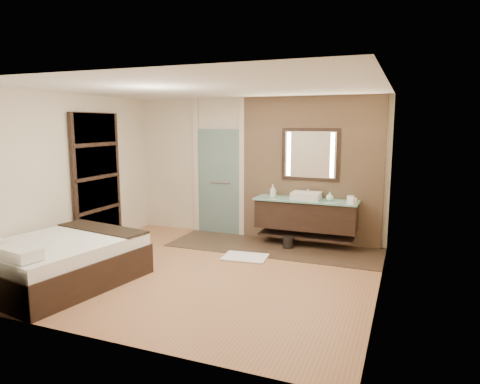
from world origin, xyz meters
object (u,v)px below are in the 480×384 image
at_px(mirror_unit, 310,155).
at_px(bed, 60,261).
at_px(vanity, 306,215).
at_px(waste_bin, 288,243).

height_order(mirror_unit, bed, mirror_unit).
height_order(vanity, waste_bin, vanity).
xyz_separation_m(mirror_unit, waste_bin, (-0.24, -0.54, -1.54)).
xyz_separation_m(mirror_unit, bed, (-2.75, -3.31, -1.33)).
bearing_deg(waste_bin, bed, -132.09).
distance_m(vanity, mirror_unit, 1.10).
relative_size(mirror_unit, waste_bin, 4.73).
relative_size(vanity, mirror_unit, 1.75).
relative_size(bed, waste_bin, 9.92).
relative_size(vanity, waste_bin, 8.26).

